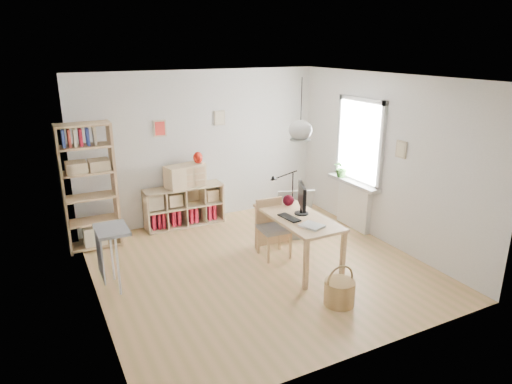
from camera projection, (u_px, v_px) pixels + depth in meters
name	position (u px, v px, depth m)	size (l,w,h in m)	color
ground	(259.00, 266.00, 6.70)	(4.50, 4.50, 0.00)	tan
room_shell	(301.00, 130.00, 6.19)	(4.50, 4.50, 4.50)	silver
window_unit	(360.00, 141.00, 7.69)	(0.07, 1.16, 1.46)	white
radiator	(354.00, 206.00, 8.03)	(0.10, 0.80, 0.80)	white
windowsill	(353.00, 183.00, 7.87)	(0.22, 1.20, 0.06)	silver
desk	(298.00, 222.00, 6.61)	(0.70, 1.50, 0.75)	tan
cube_shelf	(183.00, 209.00, 8.17)	(1.40, 0.38, 0.72)	tan
tall_bookshelf	(88.00, 182.00, 7.01)	(0.80, 0.38, 2.00)	tan
side_table	(108.00, 242.00, 5.91)	(0.40, 0.55, 0.85)	#949496
chair	(273.00, 224.00, 6.93)	(0.45, 0.45, 0.88)	#949496
wicker_basket	(339.00, 291.00, 5.69)	(0.39, 0.38, 0.53)	#A37749
storage_chest	(300.00, 221.00, 7.82)	(0.86, 0.91, 0.69)	silver
monitor	(302.00, 198.00, 6.58)	(0.25, 0.49, 0.45)	black
keyboard	(289.00, 218.00, 6.49)	(0.14, 0.38, 0.02)	black
task_lamp	(282.00, 184.00, 6.95)	(0.46, 0.17, 0.49)	black
yarn_ball	(288.00, 200.00, 6.97)	(0.17, 0.17, 0.17)	#470918
paper_tray	(312.00, 226.00, 6.18)	(0.24, 0.29, 0.03)	silver
drawer_chest	(185.00, 176.00, 7.97)	(0.69, 0.32, 0.39)	tan
red_vase	(198.00, 158.00, 7.98)	(0.17, 0.17, 0.20)	#9F170D
potted_plant	(342.00, 168.00, 8.07)	(0.30, 0.26, 0.33)	#306325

